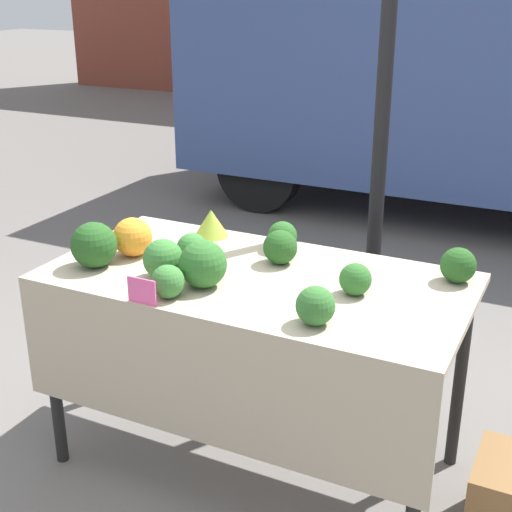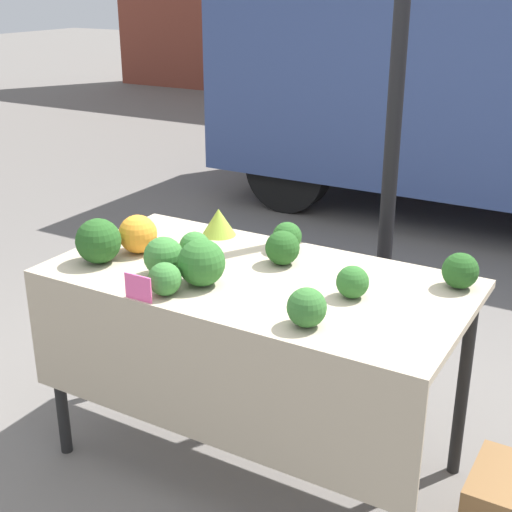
# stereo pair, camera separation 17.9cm
# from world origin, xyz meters

# --- Properties ---
(ground_plane) EXTENTS (40.00, 40.00, 0.00)m
(ground_plane) POSITION_xyz_m (0.00, 0.00, 0.00)
(ground_plane) COLOR slate
(tent_pole) EXTENTS (0.07, 0.07, 2.24)m
(tent_pole) POSITION_xyz_m (0.22, 0.84, 1.12)
(tent_pole) COLOR black
(tent_pole) RESTS_ON ground_plane
(parked_truck) EXTENTS (4.64, 2.02, 2.25)m
(parked_truck) POSITION_xyz_m (-0.11, 4.00, 1.21)
(parked_truck) COLOR #384C84
(parked_truck) RESTS_ON ground_plane
(market_table) EXTENTS (1.62, 0.83, 0.86)m
(market_table) POSITION_xyz_m (0.00, -0.07, 0.74)
(market_table) COLOR tan
(market_table) RESTS_ON ground_plane
(orange_cauliflower) EXTENTS (0.16, 0.16, 0.16)m
(orange_cauliflower) POSITION_xyz_m (-0.55, -0.03, 0.94)
(orange_cauliflower) COLOR orange
(orange_cauliflower) RESTS_ON market_table
(romanesco_head) EXTENTS (0.15, 0.15, 0.12)m
(romanesco_head) POSITION_xyz_m (-0.37, 0.32, 0.92)
(romanesco_head) COLOR #93B238
(romanesco_head) RESTS_ON market_table
(broccoli_head_0) EXTENTS (0.18, 0.18, 0.18)m
(broccoli_head_0) POSITION_xyz_m (-0.13, -0.18, 0.95)
(broccoli_head_0) COLOR #2D6628
(broccoli_head_0) RESTS_ON market_table
(broccoli_head_1) EXTENTS (0.14, 0.14, 0.14)m
(broccoli_head_1) POSITION_xyz_m (0.03, 0.15, 0.93)
(broccoli_head_1) COLOR #23511E
(broccoli_head_1) RESTS_ON market_table
(broccoli_head_2) EXTENTS (0.13, 0.13, 0.13)m
(broccoli_head_2) POSITION_xyz_m (0.35, -0.28, 0.93)
(broccoli_head_2) COLOR #336B2D
(broccoli_head_2) RESTS_ON market_table
(broccoli_head_3) EXTENTS (0.12, 0.12, 0.12)m
(broccoli_head_3) POSITION_xyz_m (0.40, -0.00, 0.92)
(broccoli_head_3) COLOR #2D6628
(broccoli_head_3) RESTS_ON market_table
(broccoli_head_4) EXTENTS (0.18, 0.18, 0.18)m
(broccoli_head_4) POSITION_xyz_m (-0.61, -0.20, 0.95)
(broccoli_head_4) COLOR #23511E
(broccoli_head_4) RESTS_ON market_table
(broccoli_head_5) EXTENTS (0.12, 0.12, 0.12)m
(broccoli_head_5) POSITION_xyz_m (-0.02, 0.30, 0.92)
(broccoli_head_5) COLOR #285B23
(broccoli_head_5) RESTS_ON market_table
(broccoli_head_6) EXTENTS (0.15, 0.15, 0.15)m
(broccoli_head_6) POSITION_xyz_m (-0.30, -0.17, 0.94)
(broccoli_head_6) COLOR #387533
(broccoli_head_6) RESTS_ON market_table
(broccoli_head_7) EXTENTS (0.13, 0.13, 0.13)m
(broccoli_head_7) POSITION_xyz_m (-0.28, 0.00, 0.92)
(broccoli_head_7) COLOR #387533
(broccoli_head_7) RESTS_ON market_table
(broccoli_head_8) EXTENTS (0.12, 0.12, 0.12)m
(broccoli_head_8) POSITION_xyz_m (-0.19, -0.32, 0.92)
(broccoli_head_8) COLOR #387533
(broccoli_head_8) RESTS_ON market_table
(broccoli_head_9) EXTENTS (0.13, 0.13, 0.13)m
(broccoli_head_9) POSITION_xyz_m (0.70, 0.28, 0.93)
(broccoli_head_9) COLOR #23511E
(broccoli_head_9) RESTS_ON market_table
(price_sign) EXTENTS (0.11, 0.01, 0.10)m
(price_sign) POSITION_xyz_m (-0.25, -0.40, 0.91)
(price_sign) COLOR #F45B9E
(price_sign) RESTS_ON market_table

